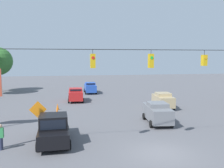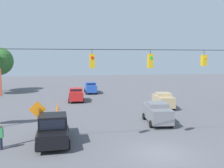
{
  "view_description": "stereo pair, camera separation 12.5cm",
  "coord_description": "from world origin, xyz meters",
  "px_view_note": "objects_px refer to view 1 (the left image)",
  "views": [
    {
      "loc": [
        5.79,
        14.41,
        6.04
      ],
      "look_at": [
        1.0,
        -11.14,
        3.27
      ],
      "focal_mm": 40.0,
      "sensor_mm": 36.0,
      "label": 1
    },
    {
      "loc": [
        5.67,
        14.43,
        6.04
      ],
      "look_at": [
        1.0,
        -11.14,
        3.27
      ],
      "focal_mm": 40.0,
      "sensor_mm": 36.0,
      "label": 2
    }
  ],
  "objects_px": {
    "overhead_signal_span": "(150,80)",
    "traffic_cone_nearest": "(52,128)",
    "traffic_cone_third": "(56,116)",
    "traffic_cone_fifth": "(58,107)",
    "pedestrian": "(1,137)",
    "sedan_red_withflow_far": "(76,94)",
    "sedan_tan_oncoming_far": "(163,100)",
    "pickup_truck_black_parked_shoulder": "(54,129)",
    "sedan_blue_withflow_deep": "(90,88)",
    "traffic_cone_second": "(53,121)",
    "traffic_cone_fourth": "(57,111)",
    "work_zone_sign": "(38,112)",
    "sedan_grey_crossing_near": "(157,112)"
  },
  "relations": [
    {
      "from": "overhead_signal_span",
      "to": "traffic_cone_nearest",
      "type": "xyz_separation_m",
      "value": [
        6.82,
        -3.78,
        -4.12
      ]
    },
    {
      "from": "traffic_cone_third",
      "to": "traffic_cone_fifth",
      "type": "relative_size",
      "value": 1.0
    },
    {
      "from": "traffic_cone_nearest",
      "to": "pedestrian",
      "type": "distance_m",
      "value": 4.55
    },
    {
      "from": "sedan_red_withflow_far",
      "to": "overhead_signal_span",
      "type": "bearing_deg",
      "value": 103.62
    },
    {
      "from": "traffic_cone_nearest",
      "to": "traffic_cone_fifth",
      "type": "bearing_deg",
      "value": -90.93
    },
    {
      "from": "sedan_tan_oncoming_far",
      "to": "pickup_truck_black_parked_shoulder",
      "type": "xyz_separation_m",
      "value": [
        12.29,
        10.0,
        0.0
      ]
    },
    {
      "from": "pickup_truck_black_parked_shoulder",
      "to": "traffic_cone_nearest",
      "type": "xyz_separation_m",
      "value": [
        0.22,
        -2.41,
        -0.61
      ]
    },
    {
      "from": "sedan_blue_withflow_deep",
      "to": "traffic_cone_second",
      "type": "height_order",
      "value": "sedan_blue_withflow_deep"
    },
    {
      "from": "traffic_cone_third",
      "to": "traffic_cone_nearest",
      "type": "bearing_deg",
      "value": 88.83
    },
    {
      "from": "sedan_red_withflow_far",
      "to": "traffic_cone_fourth",
      "type": "height_order",
      "value": "sedan_red_withflow_far"
    },
    {
      "from": "traffic_cone_fourth",
      "to": "sedan_tan_oncoming_far",
      "type": "bearing_deg",
      "value": -175.57
    },
    {
      "from": "traffic_cone_third",
      "to": "traffic_cone_fifth",
      "type": "height_order",
      "value": "same"
    },
    {
      "from": "overhead_signal_span",
      "to": "traffic_cone_nearest",
      "type": "distance_m",
      "value": 8.82
    },
    {
      "from": "traffic_cone_third",
      "to": "traffic_cone_fourth",
      "type": "height_order",
      "value": "same"
    },
    {
      "from": "overhead_signal_span",
      "to": "work_zone_sign",
      "type": "xyz_separation_m",
      "value": [
        7.76,
        -2.43,
        -2.49
      ]
    },
    {
      "from": "sedan_red_withflow_far",
      "to": "work_zone_sign",
      "type": "bearing_deg",
      "value": 77.65
    },
    {
      "from": "sedan_blue_withflow_deep",
      "to": "traffic_cone_fifth",
      "type": "distance_m",
      "value": 13.87
    },
    {
      "from": "sedan_red_withflow_far",
      "to": "traffic_cone_second",
      "type": "relative_size",
      "value": 5.51
    },
    {
      "from": "overhead_signal_span",
      "to": "pedestrian",
      "type": "bearing_deg",
      "value": -3.02
    },
    {
      "from": "pickup_truck_black_parked_shoulder",
      "to": "traffic_cone_third",
      "type": "distance_m",
      "value": 6.86
    },
    {
      "from": "pedestrian",
      "to": "traffic_cone_fourth",
      "type": "bearing_deg",
      "value": -108.48
    },
    {
      "from": "sedan_grey_crossing_near",
      "to": "work_zone_sign",
      "type": "bearing_deg",
      "value": 14.0
    },
    {
      "from": "traffic_cone_nearest",
      "to": "sedan_grey_crossing_near",
      "type": "bearing_deg",
      "value": -172.57
    },
    {
      "from": "pedestrian",
      "to": "traffic_cone_nearest",
      "type": "bearing_deg",
      "value": -134.03
    },
    {
      "from": "overhead_signal_span",
      "to": "pedestrian",
      "type": "relative_size",
      "value": 13.54
    },
    {
      "from": "pedestrian",
      "to": "overhead_signal_span",
      "type": "bearing_deg",
      "value": 176.98
    },
    {
      "from": "pedestrian",
      "to": "sedan_blue_withflow_deep",
      "type": "bearing_deg",
      "value": -108.41
    },
    {
      "from": "sedan_blue_withflow_deep",
      "to": "traffic_cone_fifth",
      "type": "height_order",
      "value": "sedan_blue_withflow_deep"
    },
    {
      "from": "overhead_signal_span",
      "to": "traffic_cone_fifth",
      "type": "relative_size",
      "value": 32.15
    },
    {
      "from": "pickup_truck_black_parked_shoulder",
      "to": "traffic_cone_fifth",
      "type": "height_order",
      "value": "pickup_truck_black_parked_shoulder"
    },
    {
      "from": "traffic_cone_nearest",
      "to": "traffic_cone_third",
      "type": "bearing_deg",
      "value": -91.17
    },
    {
      "from": "pickup_truck_black_parked_shoulder",
      "to": "traffic_cone_third",
      "type": "xyz_separation_m",
      "value": [
        0.13,
        -6.84,
        -0.61
      ]
    },
    {
      "from": "sedan_tan_oncoming_far",
      "to": "sedan_blue_withflow_deep",
      "type": "bearing_deg",
      "value": -63.02
    },
    {
      "from": "overhead_signal_span",
      "to": "traffic_cone_fourth",
      "type": "xyz_separation_m",
      "value": [
        6.67,
        -10.41,
        -4.12
      ]
    },
    {
      "from": "sedan_blue_withflow_deep",
      "to": "sedan_grey_crossing_near",
      "type": "relative_size",
      "value": 0.94
    },
    {
      "from": "traffic_cone_third",
      "to": "overhead_signal_span",
      "type": "bearing_deg",
      "value": 129.38
    },
    {
      "from": "traffic_cone_nearest",
      "to": "traffic_cone_fourth",
      "type": "xyz_separation_m",
      "value": [
        -0.16,
        -6.63,
        0.0
      ]
    },
    {
      "from": "sedan_blue_withflow_deep",
      "to": "traffic_cone_nearest",
      "type": "relative_size",
      "value": 5.98
    },
    {
      "from": "sedan_blue_withflow_deep",
      "to": "sedan_red_withflow_far",
      "type": "distance_m",
      "value": 8.17
    },
    {
      "from": "sedan_grey_crossing_near",
      "to": "traffic_cone_second",
      "type": "bearing_deg",
      "value": -6.21
    },
    {
      "from": "sedan_tan_oncoming_far",
      "to": "sedan_blue_withflow_deep",
      "type": "relative_size",
      "value": 0.93
    },
    {
      "from": "sedan_red_withflow_far",
      "to": "traffic_cone_second",
      "type": "bearing_deg",
      "value": 78.14
    },
    {
      "from": "traffic_cone_nearest",
      "to": "traffic_cone_fifth",
      "type": "distance_m",
      "value": 9.0
    },
    {
      "from": "work_zone_sign",
      "to": "traffic_cone_fifth",
      "type": "bearing_deg",
      "value": -95.99
    },
    {
      "from": "traffic_cone_fourth",
      "to": "pedestrian",
      "type": "distance_m",
      "value": 10.44
    },
    {
      "from": "sedan_red_withflow_far",
      "to": "traffic_cone_third",
      "type": "distance_m",
      "value": 10.08
    },
    {
      "from": "sedan_grey_crossing_near",
      "to": "traffic_cone_fifth",
      "type": "height_order",
      "value": "sedan_grey_crossing_near"
    },
    {
      "from": "work_zone_sign",
      "to": "overhead_signal_span",
      "type": "bearing_deg",
      "value": 162.62
    },
    {
      "from": "traffic_cone_fourth",
      "to": "traffic_cone_fifth",
      "type": "xyz_separation_m",
      "value": [
        0.01,
        -2.37,
        0.0
      ]
    },
    {
      "from": "overhead_signal_span",
      "to": "sedan_grey_crossing_near",
      "type": "bearing_deg",
      "value": -116.96
    }
  ]
}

